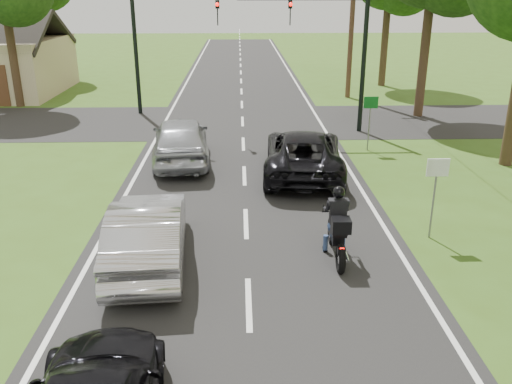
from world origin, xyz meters
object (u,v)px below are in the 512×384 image
motorcycle_rider (337,231)px  dark_suv (304,153)px  traffic_signal (321,35)px  silver_suv (181,140)px  sign_white (436,179)px  silver_sedan (148,232)px  utility_pole_far (353,6)px  sign_green (370,110)px

motorcycle_rider → dark_suv: bearing=92.2°
traffic_signal → silver_suv: bearing=-142.3°
sign_white → motorcycle_rider: bearing=-158.0°
traffic_signal → silver_sedan: bearing=-114.8°
silver_sedan → sign_white: bearing=-175.1°
silver_sedan → traffic_signal: size_ratio=0.72×
dark_suv → traffic_signal: size_ratio=0.86×
motorcycle_rider → utility_pole_far: bearing=79.8°
traffic_signal → sign_white: (1.36, -11.02, -2.54)m
silver_sedan → traffic_signal: bearing=-119.0°
dark_suv → traffic_signal: traffic_signal is taller
sign_white → traffic_signal: bearing=97.0°
utility_pole_far → sign_white: 19.39m
motorcycle_rider → sign_green: (2.79, 9.05, 0.89)m
traffic_signal → sign_green: traffic_signal is taller
dark_suv → utility_pole_far: 15.13m
dark_suv → silver_sedan: (-4.29, -6.25, -0.00)m
dark_suv → sign_green: sign_green is taller
motorcycle_rider → traffic_signal: size_ratio=0.33×
dark_suv → traffic_signal: (1.32, 5.89, 3.36)m
sign_white → sign_green: size_ratio=1.00×
traffic_signal → sign_white: traffic_signal is taller
silver_sedan → sign_green: size_ratio=2.17×
motorcycle_rider → sign_green: sign_green is taller
dark_suv → silver_sedan: 7.58m
dark_suv → sign_white: sign_white is taller
motorcycle_rider → traffic_signal: traffic_signal is taller
silver_sedan → silver_suv: bearing=-94.1°
motorcycle_rider → utility_pole_far: (4.09, 20.07, 4.37)m
traffic_signal → sign_green: bearing=-62.6°
motorcycle_rider → sign_green: 9.51m
motorcycle_rider → sign_green: bearing=74.2°
dark_suv → traffic_signal: bearing=-97.3°
silver_sedan → motorcycle_rider: bearing=176.8°
silver_sedan → utility_pole_far: bearing=-117.0°
dark_suv → silver_suv: size_ratio=1.11×
silver_suv → traffic_signal: bearing=-147.7°
utility_pole_far → sign_green: bearing=-96.7°
utility_pole_far → silver_sedan: bearing=-112.8°
dark_suv → motorcycle_rider: bearing=96.2°
sign_white → sign_green: (0.20, 8.00, 0.00)m
motorcycle_rider → silver_suv: bearing=121.0°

